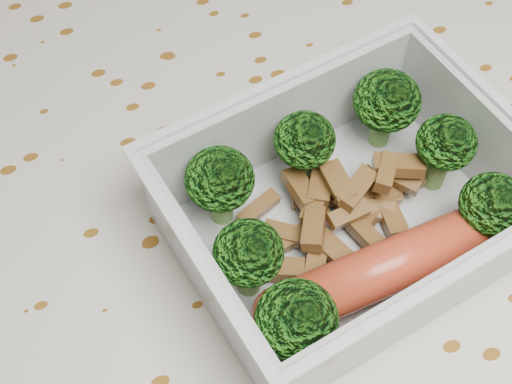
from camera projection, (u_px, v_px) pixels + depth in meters
name	position (u px, v px, depth m)	size (l,w,h in m)	color
dining_table	(245.00, 277.00, 0.48)	(1.40, 0.90, 0.75)	brown
tablecloth	(244.00, 240.00, 0.44)	(1.46, 0.96, 0.19)	beige
lunch_container	(347.00, 215.00, 0.38)	(0.20, 0.17, 0.06)	silver
broccoli_florets	(339.00, 192.00, 0.37)	(0.16, 0.14, 0.05)	#608C3F
meat_pile	(342.00, 206.00, 0.39)	(0.11, 0.07, 0.03)	brown
sausage	(398.00, 263.00, 0.36)	(0.16, 0.04, 0.03)	#B73B21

